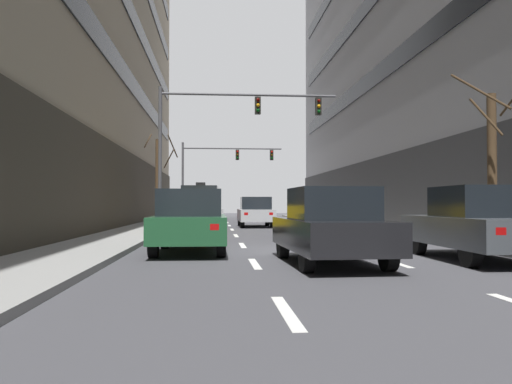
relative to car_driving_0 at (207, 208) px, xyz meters
The scene contains 31 objects.
ground_plane 24.02m from the car_driving_0, 82.87° to the right, with size 120.00×120.00×0.00m, color #424247.
sidewalk_left 24.01m from the car_driving_0, 97.05° to the right, with size 2.57×80.00×0.14m, color gray.
sidewalk_right 25.44m from the car_driving_0, 69.49° to the right, with size 2.57×80.00×0.14m, color gray.
lane_stripe_l1_s2 31.86m from the car_driving_0, 87.42° to the right, with size 0.16×2.00×0.01m, color silver.
lane_stripe_l1_s3 26.87m from the car_driving_0, 86.94° to the right, with size 0.16×2.00×0.01m, color silver.
lane_stripe_l1_s4 21.88m from the car_driving_0, 86.24° to the right, with size 0.16×2.00×0.01m, color silver.
lane_stripe_l1_s5 16.90m from the car_driving_0, 85.13° to the right, with size 0.16×2.00×0.01m, color silver.
lane_stripe_l1_s6 11.94m from the car_driving_0, 83.09° to the right, with size 0.16×2.00×0.01m, color silver.
lane_stripe_l1_s7 7.04m from the car_driving_0, 78.13° to the right, with size 0.16×2.00×0.01m, color silver.
lane_stripe_l1_s8 2.53m from the car_driving_0, 51.68° to the right, with size 0.16×2.00×0.01m, color silver.
lane_stripe_l1_s9 3.64m from the car_driving_0, 65.81° to the left, with size 0.16×2.00×0.01m, color silver.
lane_stripe_l1_s10 8.38m from the car_driving_0, 80.08° to the left, with size 0.16×2.00×0.01m, color silver.
lane_stripe_l2_s3 27.21m from the car_driving_0, 80.42° to the right, with size 0.16×2.00×0.01m, color silver.
lane_stripe_l2_s4 22.30m from the car_driving_0, 78.27° to the right, with size 0.16×2.00×0.01m, color silver.
lane_stripe_l2_s5 17.44m from the car_driving_0, 74.93° to the right, with size 0.16×2.00×0.01m, color silver.
lane_stripe_l2_s6 12.69m from the car_driving_0, 69.03° to the right, with size 0.16×2.00×0.01m, color silver.
lane_stripe_l2_s7 8.24m from the car_driving_0, 56.39° to the right, with size 0.16×2.00×0.01m, color silver.
lane_stripe_l2_s8 4.98m from the car_driving_0, 21.82° to the right, with size 0.16×2.00×0.01m, color silver.
lane_stripe_l2_s9 5.63m from the car_driving_0, 35.15° to the left, with size 0.16×2.00×0.01m, color silver.
lane_stripe_l2_s10 9.41m from the car_driving_0, 61.06° to the left, with size 0.16×2.00×0.01m, color silver.
car_driving_0 is the anchor object (origin of this frame).
taxi_driving_1 13.56m from the car_driving_0, 90.43° to the right, with size 1.98×4.45×2.31m.
car_driving_2 24.08m from the car_driving_0, 90.19° to the right, with size 1.88×4.46×1.67m.
car_driving_3 6.68m from the car_driving_0, 90.04° to the right, with size 2.10×4.66×1.72m.
car_driving_4 27.20m from the car_driving_0, 83.58° to the right, with size 1.99×4.44×1.64m.
car_driving_5 9.17m from the car_driving_0, 71.82° to the right, with size 1.89×4.51×1.69m.
car_parked_1 27.32m from the car_driving_0, 76.08° to the right, with size 1.94×4.54×1.70m.
traffic_signal_0 13.55m from the car_driving_0, 86.27° to the right, with size 8.66×0.35×6.82m.
traffic_signal_1 5.82m from the car_driving_0, 80.15° to the left, with size 8.21×0.35×6.20m.
street_tree_1 8.71m from the car_driving_0, 108.17° to the right, with size 1.83×2.02×5.26m.
street_tree_3 25.08m from the car_driving_0, 69.80° to the right, with size 2.05×2.03×4.97m.
Camera 1 is at (-2.40, -14.15, 1.29)m, focal length 36.32 mm.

